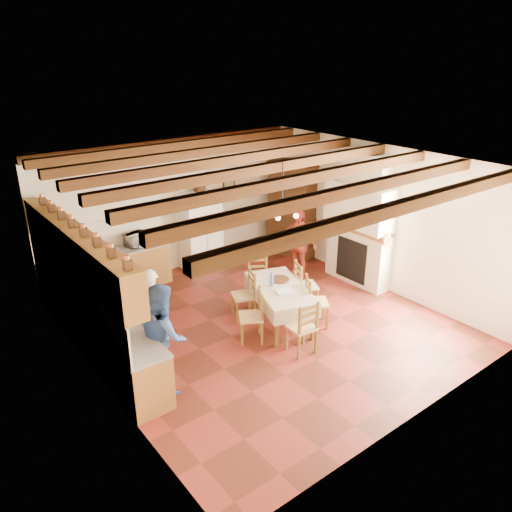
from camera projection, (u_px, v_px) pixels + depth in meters
The scene contains 31 objects.
floor at pixel (262, 325), 9.23m from camera, with size 6.00×6.50×0.02m, color #501E14.
ceiling at pixel (262, 163), 8.07m from camera, with size 6.00×6.50×0.02m, color silver.
wall_back at pixel (171, 206), 11.03m from camera, with size 6.00×0.02×3.00m, color beige.
wall_front at pixel (423, 326), 6.27m from camera, with size 6.00×0.02×3.00m, color beige.
wall_left at pixel (93, 298), 6.95m from camera, with size 0.02×6.50×3.00m, color beige.
wall_right at pixel (376, 216), 10.35m from camera, with size 0.02×6.50×3.00m, color beige.
ceiling_beams at pixel (262, 169), 8.11m from camera, with size 6.00×6.30×0.16m, color #381910, non-canonical shape.
lower_cabinets_left at pixel (96, 327), 8.31m from camera, with size 0.60×4.30×0.86m, color olive.
lower_cabinets_back at pixel (115, 272), 10.34m from camera, with size 2.30×0.60×0.86m, color olive.
countertop_left at pixel (92, 303), 8.13m from camera, with size 0.62×4.30×0.04m, color slate.
countertop_back at pixel (113, 252), 10.17m from camera, with size 2.34×0.62×0.04m, color slate.
backsplash_left at pixel (72, 290), 7.85m from camera, with size 0.03×4.30×0.60m, color silver.
backsplash_back at pixel (106, 234), 10.26m from camera, with size 2.30×0.03×0.60m, color silver.
upper_cabinets at pixel (77, 250), 7.69m from camera, with size 0.35×4.20×0.70m, color olive.
fireplace at pixel (358, 221), 10.37m from camera, with size 0.56×1.60×2.80m, color beige, non-canonical shape.
wall_picture at pixel (229, 180), 11.75m from camera, with size 0.34×0.03×0.42m, color #2F1C16.
refrigerator at pixel (199, 230), 11.42m from camera, with size 0.88×0.72×1.76m, color white.
hutch at pixel (293, 209), 12.01m from camera, with size 0.53×1.26×2.28m, color #372413, non-canonical shape.
dining_table at pixel (280, 291), 9.07m from camera, with size 1.35×1.85×0.73m.
chandelier at pixel (282, 206), 8.45m from camera, with size 0.47×0.47×0.03m, color black.
chair_left_near at pixel (251, 316), 8.56m from camera, with size 0.42×0.40×0.96m, color brown, non-canonical shape.
chair_left_far at pixel (243, 295), 9.29m from camera, with size 0.42×0.40×0.96m, color brown, non-canonical shape.
chair_right_near at pixel (317, 301), 9.05m from camera, with size 0.42×0.40×0.96m, color brown, non-canonical shape.
chair_right_far at pixel (306, 285), 9.68m from camera, with size 0.42×0.40×0.96m, color brown, non-canonical shape.
chair_end_near at pixel (302, 326), 8.24m from camera, with size 0.42×0.40×0.96m, color brown, non-canonical shape.
chair_end_far at pixel (259, 277), 10.01m from camera, with size 0.42×0.40×0.96m, color brown, non-canonical shape.
person_man at pixel (153, 315), 7.94m from camera, with size 0.58×0.38×1.60m, color white.
person_woman_blue at pixel (163, 336), 7.29m from camera, with size 0.81×0.63×1.67m, color #345294.
person_woman_red at pixel (298, 244), 10.87m from camera, with size 0.92×0.38×1.57m, color #B33A2B.
microwave at pixel (137, 239), 10.42m from camera, with size 0.48×0.32×0.26m, color silver.
fridge_vase at pixel (199, 185), 11.06m from camera, with size 0.29×0.29×0.30m, color #372413.
Camera 1 is at (-4.99, -6.29, 4.72)m, focal length 35.00 mm.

